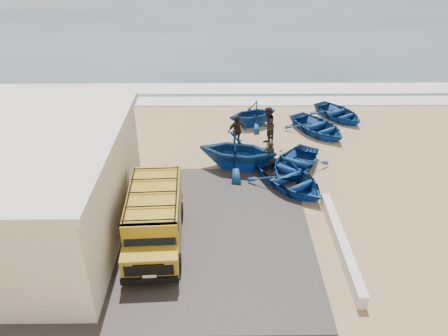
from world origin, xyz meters
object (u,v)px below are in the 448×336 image
object	(u,v)px
parapet	(341,243)
boat_mid_right	(318,127)
fisherman_front	(269,156)
fisherman_middle	(267,124)
boat_mid_left	(238,150)
boat_near_right	(294,163)
boat_far_left	(253,113)
van	(154,217)
building	(12,189)
fisherman_back	(237,131)
boat_near_left	(290,179)
boat_far_right	(338,113)

from	to	relation	value
parapet	boat_mid_right	size ratio (longest dim) A/B	1.54
fisherman_front	fisherman_middle	distance (m)	3.27
boat_mid_left	fisherman_middle	bearing A→B (deg)	-18.25
boat_near_right	fisherman_middle	world-z (taller)	fisherman_middle
boat_near_right	boat_far_left	size ratio (longest dim) A/B	1.30
van	boat_mid_right	world-z (taller)	van
building	boat_mid_right	distance (m)	16.43
boat_near_right	fisherman_middle	bearing A→B (deg)	139.28
fisherman_back	parapet	bearing A→B (deg)	-93.00
building	boat_near_right	distance (m)	12.68
boat_mid_left	fisherman_back	size ratio (longest dim) A/B	2.11
boat_near_left	fisherman_middle	xyz separation A→B (m)	(-0.61, 4.82, 0.58)
fisherman_front	fisherman_middle	size ratio (longest dim) A/B	0.80
parapet	boat_mid_right	xyz separation A→B (m)	(1.06, 10.12, 0.13)
building	van	size ratio (longest dim) A/B	1.84
boat_near_left	boat_far_left	world-z (taller)	boat_far_left
boat_near_left	boat_mid_left	xyz separation A→B (m)	(-2.38, 1.79, 0.60)
building	boat_mid_right	size ratio (longest dim) A/B	2.41
parapet	boat_far_right	xyz separation A→B (m)	(2.76, 12.19, 0.10)
van	boat_far_left	bearing A→B (deg)	64.21
boat_near_right	boat_far_left	xyz separation A→B (m)	(-1.74, 5.31, 0.39)
fisherman_middle	building	bearing A→B (deg)	-17.34
boat_near_right	building	bearing A→B (deg)	-125.46
boat_mid_right	boat_near_right	bearing A→B (deg)	-147.07
boat_near_left	boat_mid_left	distance (m)	3.04
boat_mid_left	fisherman_middle	size ratio (longest dim) A/B	1.93
boat_near_right	van	bearing A→B (deg)	-107.80
parapet	fisherman_back	distance (m)	9.31
boat_near_right	boat_mid_left	distance (m)	2.90
van	boat_mid_right	size ratio (longest dim) A/B	1.31
boat_mid_left	fisherman_front	xyz separation A→B (m)	(1.56, -0.23, -0.22)
parapet	van	distance (m)	7.22
parapet	van	world-z (taller)	van
boat_near_right	boat_far_right	size ratio (longest dim) A/B	1.08
fisherman_middle	fisherman_back	distance (m)	1.86
boat_mid_right	boat_mid_left	bearing A→B (deg)	-172.42
building	boat_mid_right	xyz separation A→B (m)	(13.55, 9.12, -1.76)
fisherman_back	boat_near_left	bearing A→B (deg)	-87.07
building	boat_far_left	size ratio (longest dim) A/B	3.15
parapet	boat_mid_right	distance (m)	10.18
boat_far_right	fisherman_back	bearing A→B (deg)	178.11
parapet	boat_far_left	xyz separation A→B (m)	(-2.67, 11.20, 0.51)
building	boat_far_right	distance (m)	19.00
fisherman_front	fisherman_middle	bearing A→B (deg)	-90.71
fisherman_back	boat_far_left	bearing A→B (deg)	42.12
parapet	boat_mid_right	bearing A→B (deg)	84.05
boat_near_right	boat_near_left	bearing A→B (deg)	-74.40
boat_far_right	boat_near_right	bearing A→B (deg)	-151.82
boat_far_right	fisherman_middle	world-z (taller)	fisherman_middle
building	fisherman_front	size ratio (longest dim) A/B	5.83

